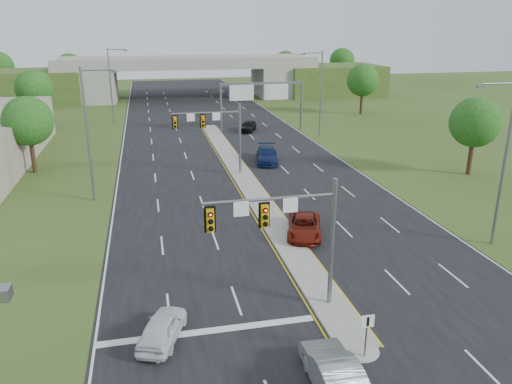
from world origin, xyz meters
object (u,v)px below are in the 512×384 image
object	(u,v)px
sign_gantry	(261,93)
car_far_b	(267,155)
signal_mast_far	(217,128)
signal_mast_near	(290,226)
keep_right_sign	(367,329)
car_far_c	(248,126)
car_white	(162,328)
car_silver	(335,375)
overpass	(189,80)
car_far_a	(304,226)

from	to	relation	value
sign_gantry	car_far_b	world-z (taller)	sign_gantry
signal_mast_far	signal_mast_near	bearing A→B (deg)	-90.00
keep_right_sign	car_far_c	size ratio (longest dim) A/B	0.51
signal_mast_near	keep_right_sign	world-z (taller)	signal_mast_near
keep_right_sign	car_white	bearing A→B (deg)	159.32
car_white	car_far_c	bearing A→B (deg)	-86.44
car_silver	sign_gantry	bearing A→B (deg)	-98.35
car_far_b	car_silver	bearing A→B (deg)	-87.39
keep_right_sign	overpass	bearing A→B (deg)	90.00
sign_gantry	car_far_a	bearing A→B (deg)	-98.21
keep_right_sign	car_far_a	xyz separation A→B (m)	(1.50, 13.56, -0.81)
keep_right_sign	sign_gantry	bearing A→B (deg)	82.30
signal_mast_near	car_far_b	bearing A→B (deg)	78.46
sign_gantry	car_white	distance (m)	48.87
signal_mast_far	sign_gantry	bearing A→B (deg)	65.89
signal_mast_far	car_far_b	distance (m)	8.00
car_white	car_far_c	xyz separation A→B (m)	(13.64, 46.48, 0.07)
sign_gantry	car_far_a	distance (m)	36.55
car_silver	car_far_c	distance (m)	51.96
signal_mast_near	signal_mast_far	distance (m)	25.00
overpass	car_silver	distance (m)	86.31
car_silver	keep_right_sign	bearing A→B (deg)	-139.36
signal_mast_near	car_far_b	distance (m)	29.62
car_white	car_far_c	distance (m)	48.44
keep_right_sign	car_white	size ratio (longest dim) A/B	0.56
signal_mast_far	car_far_a	world-z (taller)	signal_mast_far
keep_right_sign	sign_gantry	xyz separation A→B (m)	(6.68, 49.45, 3.72)
signal_mast_near	car_silver	xyz separation A→B (m)	(0.16, -6.17, -3.91)
overpass	car_far_b	distance (m)	51.50
sign_gantry	overpass	bearing A→B (deg)	100.79
car_white	car_far_a	xyz separation A→B (m)	(10.20, 10.27, 0.02)
signal_mast_far	car_white	distance (m)	27.25
overpass	car_far_c	distance (m)	35.23
signal_mast_near	car_far_c	size ratio (longest dim) A/B	1.63
signal_mast_near	signal_mast_far	world-z (taller)	same
signal_mast_near	signal_mast_far	bearing A→B (deg)	90.00
keep_right_sign	car_silver	distance (m)	2.80
car_silver	car_far_b	size ratio (longest dim) A/B	0.88
signal_mast_near	overpass	world-z (taller)	overpass
car_white	car_far_b	bearing A→B (deg)	-92.43
car_white	overpass	bearing A→B (deg)	-76.20
signal_mast_far	car_far_a	xyz separation A→B (m)	(3.77, -15.90, -4.02)
signal_mast_near	car_far_b	world-z (taller)	signal_mast_near
sign_gantry	keep_right_sign	bearing A→B (deg)	-97.70
signal_mast_far	car_far_c	world-z (taller)	signal_mast_far
overpass	car_white	world-z (taller)	overpass
car_far_a	overpass	bearing A→B (deg)	109.08
keep_right_sign	car_far_b	size ratio (longest dim) A/B	0.40
keep_right_sign	car_silver	size ratio (longest dim) A/B	0.45
car_silver	car_far_a	xyz separation A→B (m)	(3.61, 15.27, -0.11)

